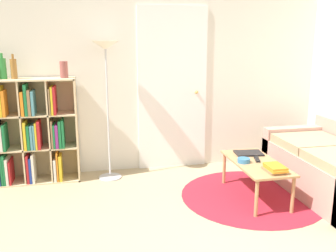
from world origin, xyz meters
name	(u,v)px	position (x,y,z in m)	size (l,w,h in m)	color
wall_back	(160,71)	(0.01, 2.73, 1.29)	(7.33, 0.11, 2.60)	silver
rug	(252,196)	(0.81, 1.54, 0.00)	(1.55, 1.55, 0.01)	maroon
bookshelf	(33,132)	(-1.57, 2.52, 0.61)	(0.95, 0.34, 1.24)	beige
floor_lamp	(106,62)	(-0.69, 2.43, 1.42)	(0.33, 0.33, 1.67)	#B7B7BC
coffee_table	(256,166)	(0.82, 1.52, 0.36)	(0.46, 0.97, 0.40)	#AD7F51
laptop	(249,153)	(0.86, 1.80, 0.41)	(0.32, 0.25, 0.02)	black
bowl	(244,160)	(0.68, 1.52, 0.42)	(0.13, 0.13, 0.05)	teal
book_stack_on_table	(275,169)	(0.87, 1.20, 0.43)	(0.18, 0.24, 0.07)	olive
remote	(257,159)	(0.86, 1.57, 0.41)	(0.09, 0.18, 0.02)	black
bottle_middle	(3,68)	(-1.84, 2.53, 1.36)	(0.08, 0.08, 0.29)	#2D8438
bottle_right	(14,69)	(-1.72, 2.53, 1.36)	(0.07, 0.07, 0.28)	olive
vase_on_shelf	(64,70)	(-1.17, 2.52, 1.34)	(0.09, 0.09, 0.19)	#934C47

